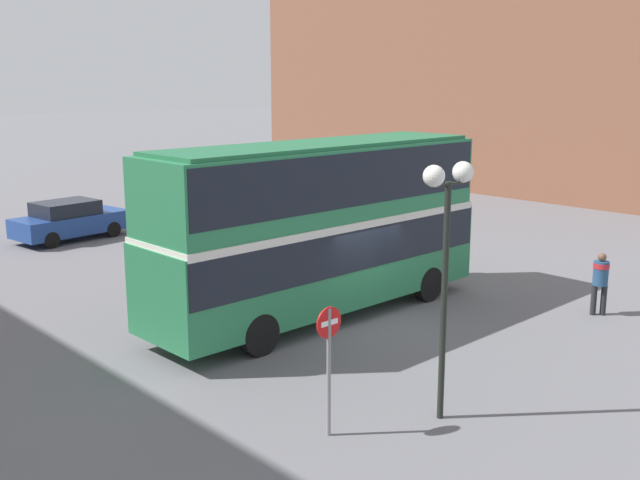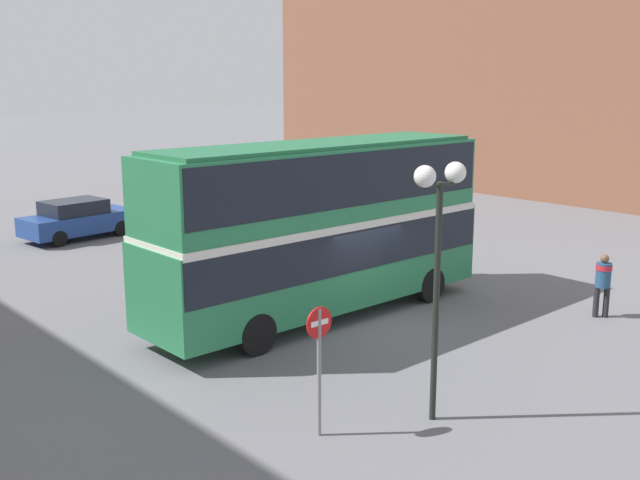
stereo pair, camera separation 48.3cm
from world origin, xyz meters
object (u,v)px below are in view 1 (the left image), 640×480
Objects in this scene: street_lamp_twin_globe at (447,220)px; pedestrian_foreground at (600,277)px; parked_car_kerb_near at (69,220)px; double_decker_bus at (320,219)px; no_entry_sign at (329,352)px.

pedestrian_foreground is at bearing 7.05° from street_lamp_twin_globe.
parked_car_kerb_near is at bearing -114.86° from pedestrian_foreground.
double_decker_bus reaches higher than pedestrian_foreground.
double_decker_bus is 14.17m from parked_car_kerb_near.
no_entry_sign is (-10.26, -0.08, 0.54)m from pedestrian_foreground.
parked_car_kerb_near is at bearing 84.43° from street_lamp_twin_globe.
no_entry_sign is at bearing -108.32° from parked_car_kerb_near.
parked_car_kerb_near is 0.95× the size of street_lamp_twin_globe.
no_entry_sign is (-4.62, -5.19, -1.09)m from double_decker_bus.
parked_car_kerb_near is 20.47m from street_lamp_twin_globe.
street_lamp_twin_globe reaches higher than parked_car_kerb_near.
no_entry_sign is (-2.05, 0.93, -2.24)m from street_lamp_twin_globe.
pedestrian_foreground is 20.13m from parked_car_kerb_near.
parked_car_kerb_near is 1.90× the size of no_entry_sign.
double_decker_bus is 7.03m from no_entry_sign.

